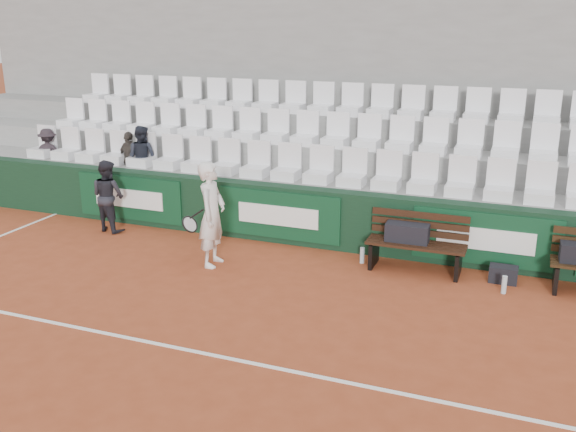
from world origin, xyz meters
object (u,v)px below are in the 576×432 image
object	(u,v)px
sports_bag_left	(407,233)
water_bottle_near	(362,255)
water_bottle_far	(504,285)
spectator_a	(46,132)
spectator_b	(128,137)
tennis_player	(212,214)
ball_kid	(108,196)
bench_left	(415,257)
spectator_c	(140,134)
sports_bag_ground	(503,274)

from	to	relation	value
sports_bag_left	water_bottle_near	world-z (taller)	sports_bag_left
water_bottle_near	water_bottle_far	size ratio (longest dim) A/B	1.00
spectator_a	spectator_b	world-z (taller)	spectator_b
tennis_player	spectator_a	distance (m)	5.20
water_bottle_far	ball_kid	world-z (taller)	ball_kid
ball_kid	spectator_b	bearing A→B (deg)	-65.28
bench_left	spectator_b	bearing A→B (deg)	169.78
spectator_a	spectator_b	bearing A→B (deg)	155.92
tennis_player	spectator_c	bearing A→B (deg)	142.56
spectator_b	spectator_c	bearing A→B (deg)	-160.15
water_bottle_far	spectator_a	world-z (taller)	spectator_a
spectator_a	spectator_b	distance (m)	1.98
water_bottle_near	sports_bag_ground	bearing A→B (deg)	0.02
bench_left	water_bottle_far	xyz separation A→B (m)	(1.34, -0.39, -0.10)
water_bottle_far	ball_kid	xyz separation A→B (m)	(-6.92, 0.35, 0.53)
sports_bag_ground	spectator_c	size ratio (longest dim) A/B	0.33
bench_left	spectator_b	distance (m)	6.06
sports_bag_left	sports_bag_ground	distance (m)	1.52
bench_left	sports_bag_left	size ratio (longest dim) A/B	2.29
sports_bag_ground	ball_kid	size ratio (longest dim) A/B	0.31
tennis_player	spectator_a	xyz separation A→B (m)	(-4.78, 1.93, 0.69)
spectator_a	spectator_b	xyz separation A→B (m)	(1.98, 0.00, 0.03)
sports_bag_left	water_bottle_near	bearing A→B (deg)	-179.32
spectator_b	sports_bag_left	bearing A→B (deg)	-170.29
ball_kid	water_bottle_near	bearing A→B (deg)	-167.00
water_bottle_near	bench_left	bearing A→B (deg)	-1.81
bench_left	sports_bag_left	bearing A→B (deg)	166.96
sports_bag_ground	spectator_b	bearing A→B (deg)	171.83
spectator_c	spectator_b	bearing A→B (deg)	-0.32
sports_bag_left	spectator_c	bearing A→B (deg)	169.35
sports_bag_ground	ball_kid	world-z (taller)	ball_kid
bench_left	ball_kid	xyz separation A→B (m)	(-5.58, -0.04, 0.43)
water_bottle_near	ball_kid	distance (m)	4.77
water_bottle_far	water_bottle_near	bearing A→B (deg)	169.08
bench_left	spectator_b	world-z (taller)	spectator_b
spectator_c	sports_bag_left	bearing A→B (deg)	169.02
sports_bag_left	sports_bag_ground	world-z (taller)	sports_bag_left
spectator_a	ball_kid	bearing A→B (deg)	129.77
spectator_b	water_bottle_far	bearing A→B (deg)	-171.54
spectator_a	tennis_player	bearing A→B (deg)	133.93
bench_left	spectator_c	bearing A→B (deg)	169.28
water_bottle_near	spectator_a	bearing A→B (deg)	171.64
sports_bag_left	spectator_c	size ratio (longest dim) A/B	0.54
sports_bag_left	water_bottle_far	xyz separation A→B (m)	(1.49, -0.43, -0.46)
spectator_a	bench_left	bearing A→B (deg)	148.26
sports_bag_ground	water_bottle_far	world-z (taller)	water_bottle_far
sports_bag_ground	spectator_a	world-z (taller)	spectator_a
spectator_c	bench_left	bearing A→B (deg)	168.96
ball_kid	sports_bag_left	bearing A→B (deg)	-167.02
water_bottle_near	ball_kid	size ratio (longest dim) A/B	0.20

